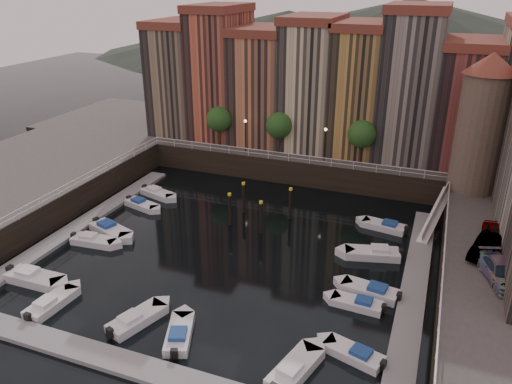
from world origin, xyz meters
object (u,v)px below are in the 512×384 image
at_px(corner_tower, 482,122).
at_px(car_b, 487,248).
at_px(mooring_pilings, 256,207).
at_px(boat_left_2, 110,230).
at_px(car_c, 501,273).
at_px(boat_left_1, 93,241).
at_px(gangway, 436,212).
at_px(boat_left_0, 34,278).
at_px(car_a, 495,235).

distance_m(corner_tower, car_b, 15.26).
height_order(mooring_pilings, boat_left_2, mooring_pilings).
bearing_deg(car_c, boat_left_1, 164.48).
xyz_separation_m(gangway, car_c, (4.77, -12.83, 1.82)).
bearing_deg(car_b, boat_left_2, -155.33).
bearing_deg(boat_left_1, corner_tower, 25.38).
bearing_deg(corner_tower, mooring_pilings, -155.19).
bearing_deg(car_c, boat_left_0, 175.68).
xyz_separation_m(boat_left_0, car_a, (34.94, 14.76, 3.30)).
xyz_separation_m(mooring_pilings, car_b, (21.07, -4.56, 2.11)).
distance_m(gangway, boat_left_2, 31.98).
relative_size(car_a, car_b, 0.89).
bearing_deg(car_b, mooring_pilings, -172.52).
bearing_deg(gangway, boat_left_0, -144.52).
distance_m(corner_tower, boat_left_1, 39.05).
relative_size(gangway, boat_left_0, 1.58).
xyz_separation_m(boat_left_2, car_b, (33.50, 2.91, 3.37)).
height_order(boat_left_0, boat_left_2, boat_left_0).
distance_m(boat_left_1, car_b, 34.31).
height_order(gangway, boat_left_1, gangway).
relative_size(corner_tower, boat_left_2, 2.66).
height_order(gangway, boat_left_0, gangway).
bearing_deg(car_c, boat_left_2, 160.66).
bearing_deg(gangway, car_b, -66.81).
distance_m(boat_left_0, car_c, 36.24).
xyz_separation_m(corner_tower, gangway, (-2.90, -4.50, -8.28)).
xyz_separation_m(boat_left_2, car_a, (34.21, 5.42, 3.31)).
relative_size(boat_left_0, car_c, 1.04).
relative_size(gangway, mooring_pilings, 1.48).
xyz_separation_m(corner_tower, boat_left_0, (-33.14, -26.05, -9.79)).
distance_m(corner_tower, boat_left_2, 37.77).
distance_m(boat_left_0, boat_left_2, 9.37).
bearing_deg(car_b, gangway, 132.89).
bearing_deg(car_b, boat_left_0, -140.60).
relative_size(mooring_pilings, boat_left_1, 1.22).
xyz_separation_m(corner_tower, boat_left_2, (-32.42, -16.71, -9.80)).
bearing_deg(gangway, corner_tower, 57.20).
xyz_separation_m(mooring_pilings, car_c, (21.86, -8.09, 2.08)).
height_order(boat_left_2, car_b, car_b).
relative_size(car_a, car_c, 0.82).
bearing_deg(boat_left_1, mooring_pilings, 32.82).
xyz_separation_m(gangway, car_b, (3.98, -9.30, 1.85)).
distance_m(mooring_pilings, car_c, 23.40).
bearing_deg(boat_left_0, car_c, 13.56).
bearing_deg(boat_left_1, car_c, -2.03).
distance_m(car_a, car_b, 2.61).
bearing_deg(boat_left_1, gangway, 21.17).
xyz_separation_m(corner_tower, mooring_pilings, (-19.98, -9.24, -8.54)).
bearing_deg(corner_tower, boat_left_0, -141.83).
bearing_deg(mooring_pilings, car_c, -20.31).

